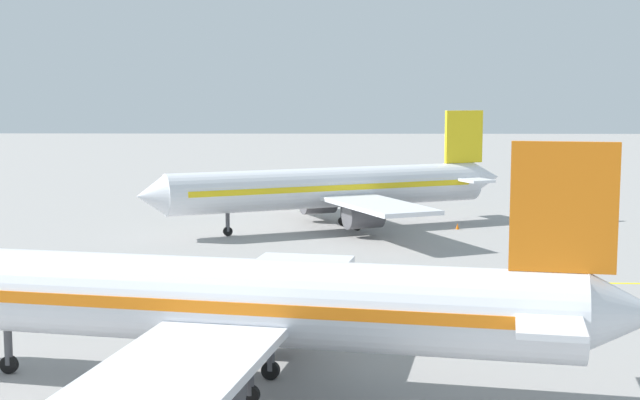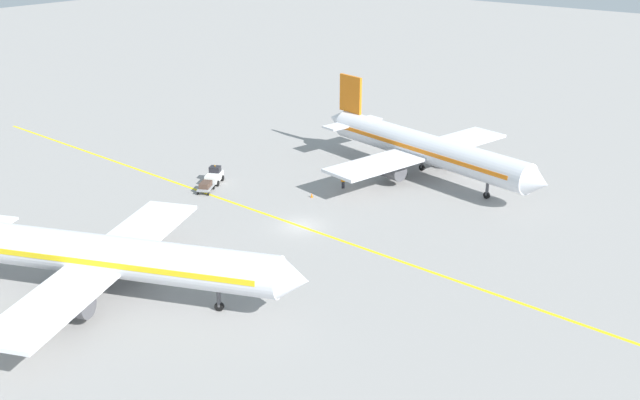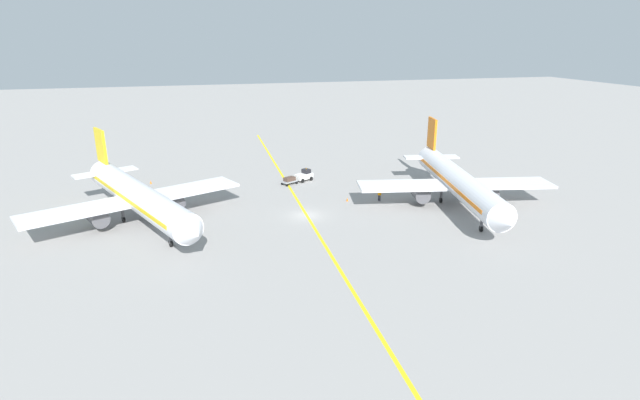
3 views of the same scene
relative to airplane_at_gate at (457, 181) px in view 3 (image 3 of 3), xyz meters
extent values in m
plane|color=gray|center=(21.72, -1.68, -3.71)|extent=(400.00, 400.00, 0.00)
cube|color=yellow|center=(21.72, -1.68, -3.71)|extent=(4.41, 119.95, 0.01)
cylinder|color=silver|center=(0.08, 0.43, 0.09)|extent=(9.25, 30.14, 3.60)
cone|color=silver|center=(3.17, 16.34, 0.09)|extent=(3.81, 3.01, 3.42)
cone|color=silver|center=(-3.06, -15.77, 0.39)|extent=(3.58, 3.53, 3.06)
cube|color=orange|center=(0.08, 0.43, 0.24)|extent=(8.72, 27.20, 0.50)
cube|color=silver|center=(-0.11, -0.55, -0.63)|extent=(28.48, 10.44, 0.36)
cylinder|color=#4C4C51|center=(-5.01, 0.40, -1.88)|extent=(2.77, 3.56, 2.20)
cylinder|color=#4C4C51|center=(4.80, -1.50, -1.88)|extent=(2.77, 3.56, 2.20)
cube|color=orange|center=(-2.58, -13.31, 4.39)|extent=(1.12, 4.00, 5.00)
cube|color=silver|center=(-2.49, -12.82, 0.49)|extent=(9.29, 4.07, 0.24)
cylinder|color=#4C4C51|center=(1.91, 9.86, -2.31)|extent=(0.36, 0.36, 2.00)
cylinder|color=black|center=(1.91, 9.86, -3.31)|extent=(0.43, 0.84, 0.80)
cylinder|color=#4C4C51|center=(-1.87, -1.23, -2.31)|extent=(0.36, 0.36, 2.00)
cylinder|color=black|center=(-1.87, -1.23, -3.31)|extent=(0.43, 0.84, 0.80)
cylinder|color=#4C4C51|center=(1.27, -1.84, -2.31)|extent=(0.36, 0.36, 2.00)
cylinder|color=black|center=(1.27, -1.84, -3.31)|extent=(0.43, 0.84, 0.80)
cylinder|color=silver|center=(43.46, -4.20, 0.09)|extent=(15.42, 28.90, 3.60)
cone|color=silver|center=(36.91, 10.61, 0.09)|extent=(4.10, 3.58, 3.42)
cone|color=silver|center=(50.12, -19.30, 0.39)|extent=(4.01, 3.98, 3.06)
cube|color=yellow|center=(43.46, -4.20, 0.24)|extent=(14.24, 26.17, 0.50)
cube|color=silver|center=(43.86, -5.12, -0.63)|extent=(27.71, 16.07, 0.36)
cylinder|color=#4C4C51|center=(39.29, -7.14, -1.88)|extent=(3.31, 3.82, 2.20)
cylinder|color=#4C4C51|center=(48.43, -3.10, -1.88)|extent=(3.31, 3.82, 2.20)
cube|color=yellow|center=(49.11, -17.01, 4.39)|extent=(1.95, 3.80, 5.00)
cube|color=silver|center=(48.91, -16.55, 0.49)|extent=(9.20, 5.83, 0.24)
cylinder|color=#4C4C51|center=(39.58, 4.58, -2.31)|extent=(0.36, 0.36, 2.00)
cylinder|color=black|center=(39.58, 4.58, -3.31)|extent=(0.58, 0.84, 0.80)
cylinder|color=#4C4C51|center=(42.80, -6.68, -2.31)|extent=(0.36, 0.36, 2.00)
cylinder|color=black|center=(42.80, -6.68, -3.31)|extent=(0.58, 0.84, 0.80)
cylinder|color=#4C4C51|center=(45.73, -5.39, -2.31)|extent=(0.36, 0.36, 2.00)
cylinder|color=black|center=(45.73, -5.39, -3.31)|extent=(0.58, 0.84, 0.80)
cube|color=white|center=(18.09, -18.60, -2.91)|extent=(3.35, 2.75, 0.90)
cube|color=black|center=(17.61, -18.86, -2.11)|extent=(1.58, 1.65, 0.70)
sphere|color=orange|center=(17.61, -18.86, -1.68)|extent=(0.16, 0.16, 0.16)
cylinder|color=black|center=(17.60, -19.72, -3.36)|extent=(0.73, 0.55, 0.70)
cylinder|color=black|center=(16.88, -18.41, -3.36)|extent=(0.73, 0.55, 0.70)
cylinder|color=black|center=(19.31, -18.79, -3.36)|extent=(0.73, 0.55, 0.70)
cylinder|color=black|center=(18.59, -17.47, -3.36)|extent=(0.73, 0.55, 0.70)
cube|color=gray|center=(20.90, -17.07, -3.17)|extent=(2.95, 2.47, 0.20)
cube|color=#4C382D|center=(20.90, -17.07, -2.77)|extent=(2.13, 1.85, 0.60)
cylinder|color=black|center=(20.29, -18.12, -3.49)|extent=(0.45, 0.33, 0.44)
cylinder|color=black|center=(19.69, -17.01, -3.49)|extent=(0.45, 0.33, 0.44)
cylinder|color=black|center=(22.12, -17.12, -3.49)|extent=(0.45, 0.33, 0.44)
cylinder|color=black|center=(21.52, -16.02, -3.49)|extent=(0.45, 0.33, 0.44)
cylinder|color=#23232D|center=(9.76, -5.21, -3.28)|extent=(0.16, 0.16, 0.85)
cylinder|color=#23232D|center=(9.60, -5.08, -3.28)|extent=(0.16, 0.16, 0.85)
cube|color=orange|center=(9.68, -5.15, -2.56)|extent=(0.42, 0.40, 0.60)
cylinder|color=orange|center=(9.87, -5.30, -2.56)|extent=(0.10, 0.10, 0.55)
cylinder|color=orange|center=(9.49, -5.00, -2.56)|extent=(0.10, 0.10, 0.55)
sphere|color=#9E7051|center=(9.68, -5.15, -2.14)|extent=(0.22, 0.22, 0.22)
cone|color=orange|center=(14.39, -6.15, -3.43)|extent=(0.32, 0.32, 0.55)
cone|color=orange|center=(43.61, -15.79, -3.43)|extent=(0.32, 0.32, 0.55)
cone|color=orange|center=(43.20, -23.51, -3.43)|extent=(0.32, 0.32, 0.55)
camera|label=1|loc=(-36.23, -4.57, 8.81)|focal=50.00mm
camera|label=2|loc=(77.04, 45.61, 27.66)|focal=42.00mm
camera|label=3|loc=(36.75, 60.99, 19.76)|focal=28.00mm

